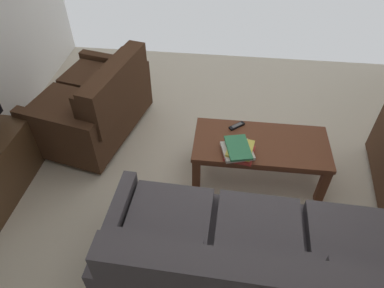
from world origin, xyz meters
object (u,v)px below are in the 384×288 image
at_px(sofa_main, 256,264).
at_px(coffee_table, 260,148).
at_px(book_stack, 239,150).
at_px(tv_remote, 237,126).
at_px(loveseat_near, 95,104).

height_order(sofa_main, coffee_table, sofa_main).
bearing_deg(book_stack, tv_remote, -86.81).
xyz_separation_m(loveseat_near, tv_remote, (-1.46, 0.27, 0.07)).
distance_m(sofa_main, tv_remote, 1.33).
bearing_deg(sofa_main, coffee_table, -93.21).
distance_m(loveseat_near, tv_remote, 1.49).
bearing_deg(sofa_main, book_stack, -81.73).
bearing_deg(loveseat_near, sofa_main, 135.45).
height_order(coffee_table, book_stack, book_stack).
distance_m(sofa_main, loveseat_near, 2.27).
height_order(book_stack, tv_remote, book_stack).
relative_size(sofa_main, tv_remote, 13.93).
bearing_deg(tv_remote, book_stack, 93.19).
bearing_deg(coffee_table, book_stack, 40.71).
bearing_deg(book_stack, sofa_main, 98.27).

